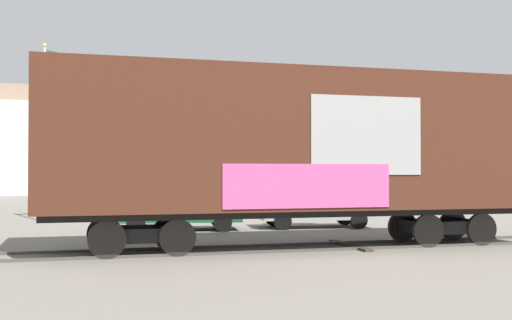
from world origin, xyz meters
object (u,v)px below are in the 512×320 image
at_px(parked_car_green, 178,207).
at_px(parked_car_silver, 314,204).
at_px(freight_car, 301,144).
at_px(flagpole, 50,107).

distance_m(parked_car_green, parked_car_silver, 5.10).
relative_size(freight_car, parked_car_green, 3.08).
distance_m(freight_car, parked_car_silver, 7.00).
bearing_deg(flagpole, parked_car_green, -46.95).
xyz_separation_m(freight_car, flagpole, (-7.56, 11.53, 1.98)).
relative_size(freight_car, parked_car_silver, 3.25).
distance_m(flagpole, parked_car_green, 8.20).
xyz_separation_m(parked_car_green, parked_car_silver, (5.10, -0.03, 0.04)).
relative_size(flagpole, parked_car_green, 1.66).
bearing_deg(parked_car_silver, flagpole, 152.20).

